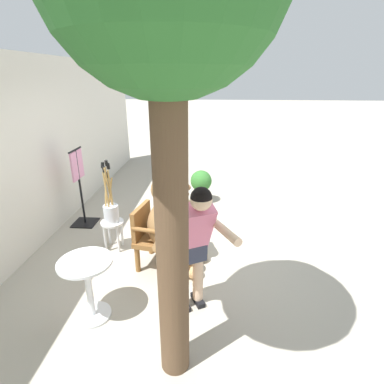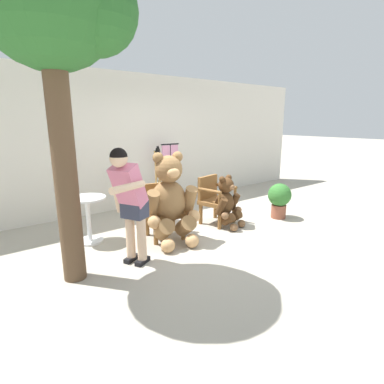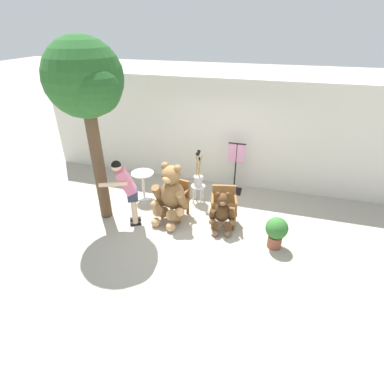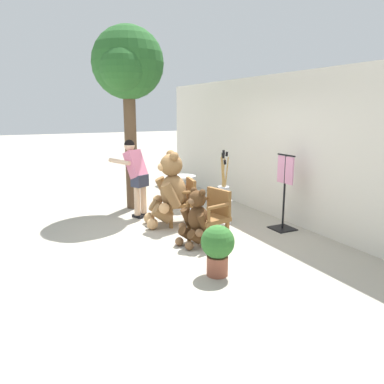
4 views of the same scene
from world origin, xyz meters
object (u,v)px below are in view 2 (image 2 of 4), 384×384
at_px(teddy_bear_large, 170,199).
at_px(patio_tree, 56,3).
at_px(brush_bucket, 159,186).
at_px(round_side_table, 88,214).
at_px(wooden_chair_left, 163,209).
at_px(teddy_bear_small, 227,202).
at_px(potted_plant, 279,198).
at_px(wooden_chair_right, 215,198).
at_px(person_visitor, 129,198).
at_px(clothing_display_stand, 170,173).
at_px(white_stool, 159,203).

height_order(teddy_bear_large, patio_tree, patio_tree).
height_order(brush_bucket, round_side_table, brush_bucket).
xyz_separation_m(wooden_chair_left, teddy_bear_small, (1.14, -0.29, -0.01)).
bearing_deg(patio_tree, potted_plant, -0.32).
xyz_separation_m(wooden_chair_right, potted_plant, (1.17, -0.55, -0.07)).
height_order(wooden_chair_left, person_visitor, person_visitor).
relative_size(potted_plant, clothing_display_stand, 0.50).
relative_size(teddy_bear_large, potted_plant, 2.05).
distance_m(white_stool, round_side_table, 1.40).
xyz_separation_m(wooden_chair_right, person_visitor, (-1.98, -0.62, 0.45)).
xyz_separation_m(person_visitor, potted_plant, (3.15, 0.07, -0.52)).
relative_size(teddy_bear_small, round_side_table, 1.28).
bearing_deg(person_visitor, clothing_display_stand, 46.59).
distance_m(round_side_table, potted_plant, 3.48).
distance_m(wooden_chair_right, teddy_bear_large, 1.19).
distance_m(teddy_bear_large, patio_tree, 2.73).
distance_m(patio_tree, potted_plant, 4.57).
height_order(teddy_bear_small, potted_plant, teddy_bear_small).
distance_m(round_side_table, patio_tree, 2.76).
distance_m(teddy_bear_small, patio_tree, 3.65).
distance_m(wooden_chair_left, teddy_bear_large, 0.34).
bearing_deg(teddy_bear_large, wooden_chair_right, 12.57).
bearing_deg(clothing_display_stand, wooden_chair_left, -127.09).
bearing_deg(brush_bucket, patio_tree, -146.42).
relative_size(person_visitor, white_stool, 3.36).
bearing_deg(patio_tree, teddy_bear_large, 10.65).
bearing_deg(clothing_display_stand, teddy_bear_small, -89.55).
height_order(teddy_bear_large, clothing_display_stand, teddy_bear_large).
relative_size(teddy_bear_small, clothing_display_stand, 0.68).
relative_size(teddy_bear_large, teddy_bear_small, 1.51).
xyz_separation_m(brush_bucket, patio_tree, (-1.84, -1.22, 2.30)).
xyz_separation_m(person_visitor, brush_bucket, (1.21, 1.31, -0.25)).
height_order(round_side_table, clothing_display_stand, clothing_display_stand).
distance_m(brush_bucket, potted_plant, 2.32).
relative_size(teddy_bear_large, clothing_display_stand, 1.02).
bearing_deg(clothing_display_stand, white_stool, -134.44).
bearing_deg(teddy_bear_small, wooden_chair_right, 94.93).
relative_size(white_stool, brush_bucket, 0.49).
bearing_deg(teddy_bear_large, teddy_bear_small, -1.71).
bearing_deg(teddy_bear_small, brush_bucket, 128.98).
bearing_deg(wooden_chair_left, clothing_display_stand, 52.91).
distance_m(wooden_chair_left, wooden_chair_right, 1.11).
distance_m(teddy_bear_small, potted_plant, 1.17).
height_order(person_visitor, clothing_display_stand, person_visitor).
xyz_separation_m(white_stool, potted_plant, (1.93, -1.24, 0.04)).
bearing_deg(wooden_chair_left, person_visitor, -144.48).
xyz_separation_m(wooden_chair_left, person_visitor, (-0.87, -0.62, 0.45)).
bearing_deg(round_side_table, teddy_bear_large, -36.37).
relative_size(person_visitor, clothing_display_stand, 1.13).
bearing_deg(round_side_table, clothing_display_stand, 24.57).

